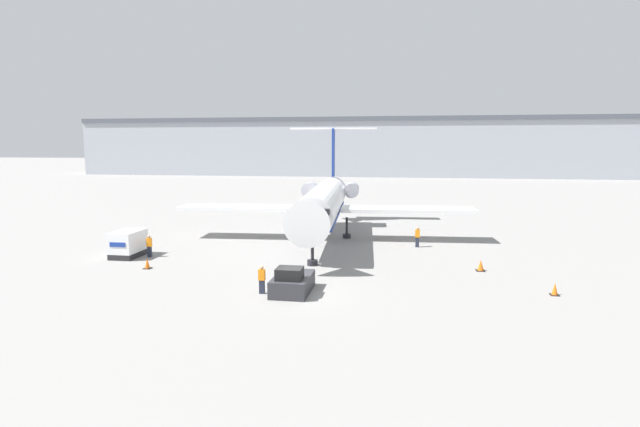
% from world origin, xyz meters
% --- Properties ---
extents(ground_plane, '(600.00, 600.00, 0.00)m').
position_xyz_m(ground_plane, '(0.00, 0.00, 0.00)').
color(ground_plane, gray).
extents(terminal_building, '(180.00, 16.80, 16.90)m').
position_xyz_m(terminal_building, '(0.00, 120.00, 8.48)').
color(terminal_building, '#9EA3AD').
rests_on(terminal_building, ground).
extents(airplane_main, '(28.37, 27.77, 10.99)m').
position_xyz_m(airplane_main, '(-0.94, 18.10, 3.68)').
color(airplane_main, white).
rests_on(airplane_main, ground).
extents(pushback_tug, '(2.19, 3.75, 1.73)m').
position_xyz_m(pushback_tug, '(-0.23, 0.52, 0.63)').
color(pushback_tug, '#2D2D33').
rests_on(pushback_tug, ground).
extents(luggage_cart, '(1.88, 3.04, 2.12)m').
position_xyz_m(luggage_cart, '(-15.43, 8.03, 1.06)').
color(luggage_cart, '#232326').
rests_on(luggage_cart, ground).
extents(worker_near_tug, '(0.40, 0.24, 1.75)m').
position_xyz_m(worker_near_tug, '(-2.00, -0.02, 0.92)').
color(worker_near_tug, '#232838').
rests_on(worker_near_tug, ground).
extents(worker_by_wing, '(0.40, 0.26, 1.84)m').
position_xyz_m(worker_by_wing, '(7.74, 15.70, 0.97)').
color(worker_by_wing, '#232838').
rests_on(worker_by_wing, ground).
extents(worker_on_apron, '(0.40, 0.25, 1.81)m').
position_xyz_m(worker_on_apron, '(-13.71, 8.24, 0.95)').
color(worker_on_apron, '#232838').
rests_on(worker_on_apron, ground).
extents(traffic_cone_left, '(0.52, 0.52, 0.76)m').
position_xyz_m(traffic_cone_left, '(-11.98, 4.63, 0.36)').
color(traffic_cone_left, black).
rests_on(traffic_cone_left, ground).
extents(traffic_cone_right, '(0.63, 0.63, 0.81)m').
position_xyz_m(traffic_cone_right, '(11.98, 7.86, 0.39)').
color(traffic_cone_right, black).
rests_on(traffic_cone_right, ground).
extents(traffic_cone_mid, '(0.51, 0.51, 0.75)m').
position_xyz_m(traffic_cone_mid, '(15.48, 2.48, 0.36)').
color(traffic_cone_mid, black).
rests_on(traffic_cone_mid, ground).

